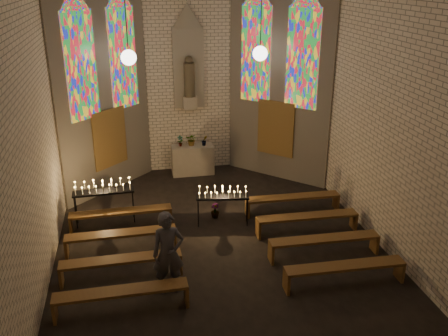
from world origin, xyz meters
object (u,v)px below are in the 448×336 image
Objects in this scene: altar at (193,160)px; visitor at (168,253)px; votive_stand_left at (103,189)px; votive_stand_right at (223,194)px; aisle_flower_pot at (215,211)px.

altar is 6.69m from visitor.
votive_stand_left is 3.73m from visitor.
altar is at bearing 74.96° from visitor.
votive_stand_right is at bearing -85.30° from altar.
visitor is at bearing -112.58° from votive_stand_right.
altar is 0.97× the size of votive_stand_right.
altar is at bearing 45.52° from votive_stand_left.
aisle_flower_pot is 3.62m from visitor.
votive_stand_left is at bearing 175.24° from aisle_flower_pot.
votive_stand_left reaches higher than votive_stand_right.
aisle_flower_pot is 3.12m from votive_stand_left.
altar is 4.22m from votive_stand_left.
votive_stand_left is 0.88× the size of visitor.
aisle_flower_pot is at bearing -6.79° from votive_stand_left.
votive_stand_left is at bearing -132.45° from altar.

